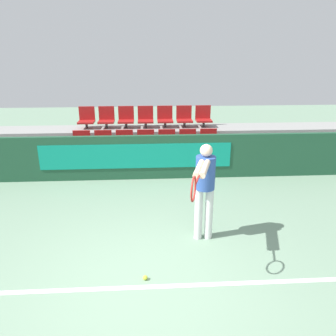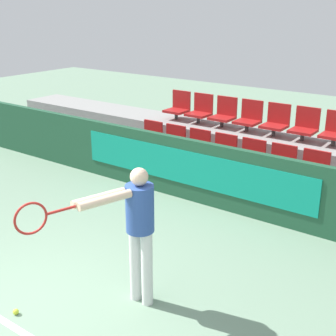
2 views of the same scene
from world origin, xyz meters
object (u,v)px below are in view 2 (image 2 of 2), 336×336
at_px(stadium_chair_9, 224,113).
at_px(stadium_chair_6, 313,171).
at_px(tennis_player, 134,224).
at_px(stadium_chair_1, 172,142).
at_px(stadium_chair_7, 178,107).
at_px(tennis_ball, 16,312).
at_px(stadium_chair_8, 200,110).
at_px(stadium_chair_11, 276,121).
at_px(stadium_chair_3, 223,153).
at_px(stadium_chair_12, 305,126).
at_px(stadium_chair_0, 150,138).
at_px(stadium_chair_13, 336,130).
at_px(stadium_chair_10, 249,117).
at_px(stadium_chair_4, 250,158).
at_px(stadium_chair_5, 280,165).
at_px(stadium_chair_2, 197,147).

bearing_deg(stadium_chair_9, stadium_chair_6, -24.04).
bearing_deg(stadium_chair_6, tennis_player, -101.46).
distance_m(stadium_chair_1, stadium_chair_7, 1.22).
height_order(stadium_chair_6, tennis_ball, stadium_chair_6).
bearing_deg(stadium_chair_8, stadium_chair_7, 180.00).
xyz_separation_m(stadium_chair_1, stadium_chair_11, (1.66, 0.99, 0.46)).
distance_m(stadium_chair_3, stadium_chair_12, 1.55).
relative_size(stadium_chair_6, tennis_ball, 8.86).
xyz_separation_m(stadium_chair_0, stadium_chair_13, (3.31, 0.99, 0.46)).
bearing_deg(stadium_chair_9, tennis_player, -71.89).
distance_m(stadium_chair_7, stadium_chair_11, 2.21).
height_order(stadium_chair_0, stadium_chair_8, stadium_chair_8).
xyz_separation_m(stadium_chair_7, stadium_chair_13, (3.31, 0.00, 0.00)).
distance_m(stadium_chair_6, stadium_chair_10, 1.98).
height_order(stadium_chair_8, stadium_chair_12, same).
height_order(stadium_chair_9, tennis_ball, stadium_chair_9).
distance_m(stadium_chair_8, stadium_chair_13, 2.76).
height_order(stadium_chair_13, tennis_player, tennis_player).
height_order(stadium_chair_4, stadium_chair_5, same).
xyz_separation_m(stadium_chair_0, stadium_chair_1, (0.55, 0.00, 0.00)).
distance_m(stadium_chair_7, tennis_player, 5.24).
relative_size(stadium_chair_11, stadium_chair_13, 1.00).
relative_size(stadium_chair_5, stadium_chair_9, 1.00).
xyz_separation_m(stadium_chair_3, stadium_chair_7, (-1.66, 0.99, 0.46)).
bearing_deg(tennis_player, stadium_chair_9, 125.01).
bearing_deg(stadium_chair_7, tennis_player, -60.32).
height_order(stadium_chair_4, tennis_ball, stadium_chair_4).
relative_size(stadium_chair_1, stadium_chair_2, 1.00).
distance_m(stadium_chair_1, stadium_chair_13, 2.97).
height_order(stadium_chair_3, stadium_chair_13, stadium_chair_13).
bearing_deg(tennis_ball, stadium_chair_0, 110.04).
bearing_deg(stadium_chair_9, tennis_ball, -84.37).
bearing_deg(stadium_chair_4, stadium_chair_5, 0.00).
bearing_deg(stadium_chair_10, stadium_chair_9, 180.00).
relative_size(stadium_chair_2, stadium_chair_13, 1.00).
relative_size(stadium_chair_4, stadium_chair_7, 1.00).
bearing_deg(stadium_chair_7, stadium_chair_10, 0.00).
relative_size(stadium_chair_12, tennis_ball, 8.86).
bearing_deg(stadium_chair_8, stadium_chair_3, -41.74).
bearing_deg(stadium_chair_3, stadium_chair_2, 180.00).
xyz_separation_m(stadium_chair_4, stadium_chair_11, (0.00, 0.99, 0.46)).
height_order(stadium_chair_2, stadium_chair_5, same).
height_order(stadium_chair_12, tennis_ball, stadium_chair_12).
distance_m(stadium_chair_5, stadium_chair_8, 2.46).
bearing_deg(stadium_chair_6, stadium_chair_4, 180.00).
bearing_deg(stadium_chair_9, stadium_chair_0, -138.26).
bearing_deg(stadium_chair_5, stadium_chair_4, 180.00).
relative_size(stadium_chair_1, stadium_chair_8, 1.00).
xyz_separation_m(tennis_player, tennis_ball, (-0.94, -0.95, -0.98)).
distance_m(stadium_chair_12, tennis_player, 4.56).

